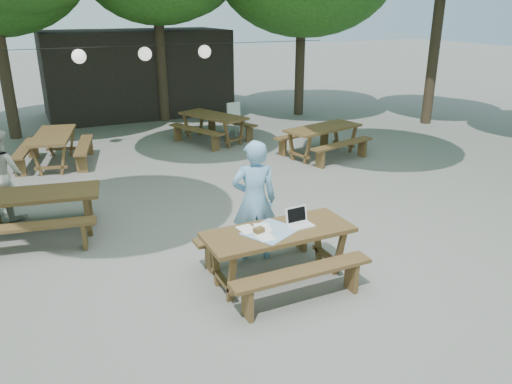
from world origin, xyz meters
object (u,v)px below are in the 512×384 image
object	(u,v)px
main_picnic_table	(278,254)
second_person	(1,174)
picnic_table_nw	(37,214)
plastic_chair	(237,125)
woman	(254,201)

from	to	relation	value
main_picnic_table	second_person	world-z (taller)	second_person
picnic_table_nw	plastic_chair	bearing A→B (deg)	51.90
main_picnic_table	plastic_chair	distance (m)	8.45
woman	second_person	bearing A→B (deg)	-29.44
woman	plastic_chair	xyz separation A→B (m)	(2.81, 7.21, -0.64)
picnic_table_nw	second_person	world-z (taller)	second_person
picnic_table_nw	woman	xyz separation A→B (m)	(2.88, -2.15, 0.51)
second_person	plastic_chair	size ratio (longest dim) A/B	1.78
picnic_table_nw	plastic_chair	size ratio (longest dim) A/B	2.39
main_picnic_table	second_person	size ratio (longest dim) A/B	1.25
main_picnic_table	woman	xyz separation A→B (m)	(-0.00, 0.76, 0.51)
woman	second_person	xyz separation A→B (m)	(-3.33, 3.26, -0.10)
picnic_table_nw	plastic_chair	world-z (taller)	plastic_chair
picnic_table_nw	plastic_chair	distance (m)	7.62
picnic_table_nw	second_person	bearing A→B (deg)	122.48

